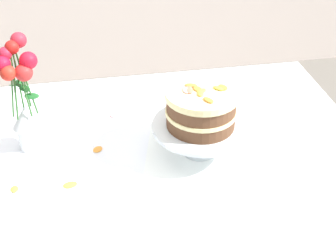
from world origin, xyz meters
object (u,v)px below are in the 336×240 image
object	(u,v)px
layer_cake	(201,108)
flower_vase	(23,99)
dining_table	(149,181)
cake_stand	(200,129)

from	to	relation	value
layer_cake	flower_vase	size ratio (longest dim) A/B	0.58
dining_table	flower_vase	distance (m)	0.46
cake_stand	dining_table	bearing A→B (deg)	-176.52
layer_cake	flower_vase	bearing A→B (deg)	167.81
dining_table	flower_vase	size ratio (longest dim) A/B	3.81
cake_stand	layer_cake	bearing A→B (deg)	-106.55
layer_cake	cake_stand	bearing A→B (deg)	73.45
layer_cake	flower_vase	xyz separation A→B (m)	(-0.51, 0.11, 0.02)
cake_stand	layer_cake	distance (m)	0.08
dining_table	cake_stand	world-z (taller)	cake_stand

